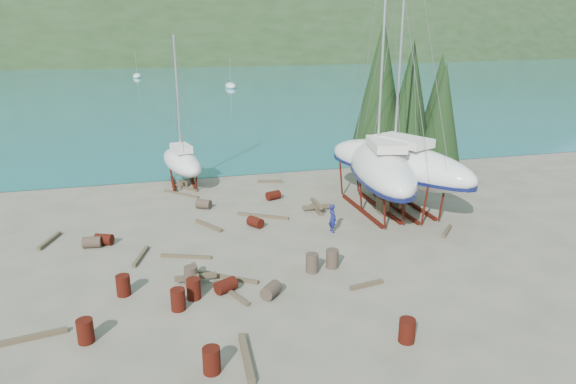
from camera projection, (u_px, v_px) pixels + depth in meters
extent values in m
plane|color=#585445|center=(291.00, 254.00, 25.25)|extent=(600.00, 600.00, 0.00)
plane|color=#196F7D|center=(153.00, 51.00, 315.37)|extent=(700.00, 700.00, 0.00)
ellipsoid|color=#1F2F17|center=(153.00, 50.00, 319.97)|extent=(800.00, 360.00, 110.00)
cube|color=beige|center=(106.00, 56.00, 194.60)|extent=(6.00, 5.00, 4.00)
cube|color=#A54C2D|center=(105.00, 48.00, 193.77)|extent=(6.60, 5.60, 1.60)
cube|color=beige|center=(236.00, 55.00, 207.22)|extent=(6.00, 5.00, 4.00)
cube|color=#A54C2D|center=(236.00, 47.00, 206.39)|extent=(6.60, 5.60, 1.60)
cylinder|color=black|center=(406.00, 164.00, 39.21)|extent=(0.36, 0.36, 1.60)
cone|color=black|center=(410.00, 98.00, 37.73)|extent=(3.60, 3.60, 8.40)
cylinder|color=black|center=(437.00, 171.00, 37.79)|extent=(0.36, 0.36, 1.36)
cone|color=black|center=(442.00, 113.00, 36.53)|extent=(3.06, 3.06, 7.14)
cylinder|color=black|center=(377.00, 158.00, 40.64)|extent=(0.36, 0.36, 1.84)
cone|color=black|center=(381.00, 84.00, 38.94)|extent=(4.14, 4.14, 9.66)
cylinder|color=black|center=(434.00, 160.00, 40.92)|extent=(0.36, 0.36, 1.44)
cone|color=black|center=(439.00, 103.00, 39.58)|extent=(3.24, 3.24, 7.56)
ellipsoid|color=silver|center=(231.00, 86.00, 101.34)|extent=(2.00, 5.00, 1.40)
cylinder|color=silver|center=(230.00, 71.00, 100.49)|extent=(0.08, 0.08, 5.00)
ellipsoid|color=silver|center=(137.00, 76.00, 124.43)|extent=(2.00, 5.00, 1.40)
cylinder|color=silver|center=(136.00, 64.00, 123.58)|extent=(0.08, 0.08, 5.00)
ellipsoid|color=silver|center=(381.00, 167.00, 30.70)|extent=(5.43, 11.30, 2.54)
cube|color=#0C113C|center=(384.00, 183.00, 30.44)|extent=(0.66, 1.97, 1.00)
cube|color=silver|center=(386.00, 144.00, 29.75)|extent=(2.40, 3.56, 0.50)
cylinder|color=silver|center=(384.00, 29.00, 28.86)|extent=(0.14, 0.14, 13.05)
cube|color=#5C170F|center=(361.00, 210.00, 31.19)|extent=(0.18, 5.98, 0.20)
cube|color=#5C170F|center=(395.00, 207.00, 31.75)|extent=(0.18, 5.98, 0.20)
cube|color=brown|center=(382.00, 206.00, 30.86)|extent=(0.50, 0.80, 0.95)
ellipsoid|color=silver|center=(398.00, 164.00, 31.30)|extent=(7.14, 11.24, 2.57)
cube|color=#0C113C|center=(401.00, 179.00, 31.05)|extent=(0.99, 1.90, 1.00)
cube|color=silver|center=(404.00, 141.00, 30.34)|extent=(2.87, 3.68, 0.50)
cylinder|color=silver|center=(402.00, 28.00, 29.45)|extent=(0.14, 0.14, 13.04)
cube|color=#5C170F|center=(379.00, 207.00, 31.81)|extent=(0.18, 5.98, 0.20)
cube|color=#5C170F|center=(411.00, 204.00, 32.37)|extent=(0.18, 5.98, 0.20)
cube|color=brown|center=(399.00, 202.00, 31.47)|extent=(0.50, 0.80, 0.98)
ellipsoid|color=silver|center=(182.00, 162.00, 36.36)|extent=(3.34, 6.72, 1.66)
cube|color=#0C113C|center=(182.00, 168.00, 36.17)|extent=(0.49, 1.19, 1.00)
cube|color=silver|center=(181.00, 148.00, 35.74)|extent=(1.50, 2.12, 0.50)
cylinder|color=silver|center=(177.00, 93.00, 35.23)|extent=(0.14, 0.14, 7.73)
cube|color=#5C170F|center=(173.00, 184.00, 36.64)|extent=(0.18, 3.54, 0.20)
cube|color=#5C170F|center=(193.00, 182.00, 37.00)|extent=(0.18, 3.54, 0.20)
cube|color=brown|center=(183.00, 183.00, 36.50)|extent=(0.50, 0.80, 0.33)
imported|color=#131855|center=(332.00, 218.00, 27.84)|extent=(0.45, 0.62, 1.59)
cylinder|color=#5C170F|center=(85.00, 331.00, 17.94)|extent=(0.58, 0.58, 0.88)
cylinder|color=#2D2823|center=(271.00, 290.00, 21.09)|extent=(1.02, 1.04, 0.58)
cylinder|color=#5C170F|center=(104.00, 239.00, 26.30)|extent=(1.04, 0.88, 0.58)
cylinder|color=#5C170F|center=(212.00, 360.00, 16.34)|extent=(0.58, 0.58, 0.88)
cylinder|color=#5C170F|center=(273.00, 195.00, 33.43)|extent=(1.02, 0.83, 0.58)
cylinder|color=#2D2823|center=(312.00, 263.00, 23.24)|extent=(0.58, 0.58, 0.88)
cylinder|color=#5C170F|center=(255.00, 222.00, 28.68)|extent=(0.96, 1.05, 0.58)
cylinder|color=#5C170F|center=(407.00, 331.00, 17.97)|extent=(0.58, 0.58, 0.88)
cylinder|color=#2D2823|center=(204.00, 204.00, 31.72)|extent=(1.05, 0.95, 0.58)
cylinder|color=#5C170F|center=(178.00, 299.00, 20.06)|extent=(0.58, 0.58, 0.88)
cylinder|color=#5C170F|center=(226.00, 286.00, 21.49)|extent=(1.05, 0.92, 0.58)
cylinder|color=#5C170F|center=(123.00, 285.00, 21.19)|extent=(0.58, 0.58, 0.88)
cylinder|color=#5C170F|center=(194.00, 289.00, 20.90)|extent=(0.58, 0.58, 0.88)
cylinder|color=#2D2823|center=(92.00, 242.00, 25.94)|extent=(0.95, 0.70, 0.58)
cylinder|color=#2D2823|center=(191.00, 276.00, 21.99)|extent=(0.58, 0.58, 0.88)
cylinder|color=#2D2823|center=(332.00, 259.00, 23.70)|extent=(0.58, 0.58, 0.88)
cube|color=brown|center=(181.00, 194.00, 34.44)|extent=(2.17, 2.22, 0.14)
cube|color=brown|center=(447.00, 231.00, 27.91)|extent=(1.34, 1.41, 0.19)
cube|color=brown|center=(50.00, 241.00, 26.63)|extent=(0.87, 2.15, 0.19)
cube|color=brown|center=(231.00, 293.00, 21.34)|extent=(1.13, 2.42, 0.15)
cube|color=brown|center=(226.00, 277.00, 22.69)|extent=(2.65, 1.90, 0.16)
cube|color=brown|center=(270.00, 181.00, 37.29)|extent=(1.77, 0.61, 0.19)
cube|color=brown|center=(367.00, 285.00, 22.00)|extent=(1.62, 0.45, 0.17)
cube|color=brown|center=(209.00, 225.00, 28.73)|extent=(1.31, 2.04, 0.19)
cube|color=brown|center=(185.00, 188.00, 35.76)|extent=(1.62, 1.97, 0.15)
cube|color=brown|center=(263.00, 216.00, 30.27)|extent=(2.76, 1.80, 0.16)
cube|color=brown|center=(186.00, 256.00, 24.80)|extent=(2.39, 1.06, 0.15)
cube|color=brown|center=(141.00, 256.00, 24.79)|extent=(0.80, 2.22, 0.17)
cube|color=brown|center=(21.00, 339.00, 18.06)|extent=(3.01, 0.69, 0.18)
cube|color=brown|center=(246.00, 357.00, 17.01)|extent=(0.38, 2.64, 0.23)
cube|color=brown|center=(196.00, 281.00, 22.29)|extent=(0.20, 1.80, 0.20)
cube|color=brown|center=(196.00, 277.00, 22.23)|extent=(1.80, 0.20, 0.20)
cube|color=brown|center=(195.00, 273.00, 22.18)|extent=(0.20, 1.80, 0.20)
cube|color=brown|center=(316.00, 210.00, 31.29)|extent=(0.20, 1.80, 0.20)
cube|color=brown|center=(317.00, 207.00, 31.23)|extent=(1.80, 0.20, 0.20)
cube|color=brown|center=(317.00, 203.00, 31.17)|extent=(0.20, 1.80, 0.20)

